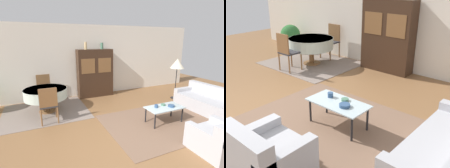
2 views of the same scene
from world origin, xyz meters
TOP-DOWN VIEW (x-y plane):
  - ground_plane at (0.00, 0.00)m, footprint 14.00×14.00m
  - wall_back at (0.00, 3.63)m, footprint 10.00×0.06m
  - area_rug at (1.22, 0.44)m, footprint 2.99×2.21m
  - dining_rug at (-1.54, 2.49)m, footprint 2.44×2.10m
  - couch at (3.05, 0.50)m, footprint 0.86×1.89m
  - armchair at (1.39, -1.01)m, footprint 0.88×0.81m
  - coffee_table at (1.28, 0.43)m, footprint 1.01×0.52m
  - display_cabinet at (0.38, 3.37)m, footprint 1.34×0.43m
  - dining_table at (-1.50, 2.47)m, footprint 1.24×1.24m
  - dining_chair_near at (-1.50, 1.63)m, footprint 0.44×0.44m
  - dining_chair_far at (-1.50, 3.31)m, footprint 0.44×0.44m
  - floor_lamp at (3.00, 1.84)m, footprint 0.51×0.51m
  - cup at (1.06, 0.49)m, footprint 0.09×0.09m
  - bowl at (1.46, 0.38)m, footprint 0.17×0.17m
  - bowl_small at (1.33, 0.54)m, footprint 0.12×0.12m
  - vase_tall at (0.04, 3.37)m, footprint 0.09×0.09m
  - vase_short at (0.67, 3.37)m, footprint 0.11×0.11m

SIDE VIEW (x-z plane):
  - ground_plane at x=0.00m, z-range 0.00..0.00m
  - dining_rug at x=-1.54m, z-range 0.00..0.01m
  - area_rug at x=1.22m, z-range 0.00..0.01m
  - couch at x=3.05m, z-range -0.10..0.66m
  - armchair at x=1.39m, z-range -0.08..0.65m
  - coffee_table at x=1.28m, z-range 0.18..0.60m
  - bowl_small at x=1.33m, z-range 0.44..0.47m
  - bowl at x=1.46m, z-range 0.44..0.48m
  - cup at x=1.06m, z-range 0.44..0.52m
  - dining_chair_near at x=-1.50m, z-range 0.08..1.06m
  - dining_chair_far at x=-1.50m, z-range 0.08..1.06m
  - dining_table at x=-1.50m, z-range 0.22..0.95m
  - display_cabinet at x=0.38m, z-range 0.00..1.81m
  - floor_lamp at x=3.00m, z-range 0.54..2.03m
  - wall_back at x=0.00m, z-range 0.00..2.70m
  - vase_short at x=0.67m, z-range 1.81..2.04m
  - vase_tall at x=0.04m, z-range 1.81..2.07m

